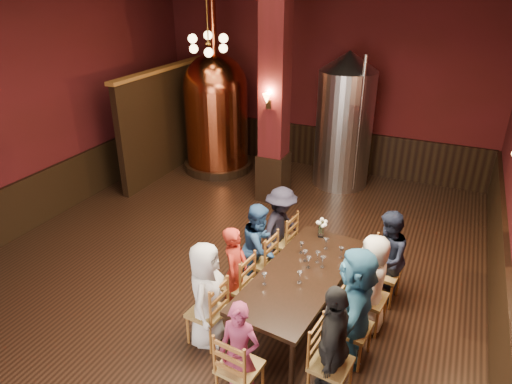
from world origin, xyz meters
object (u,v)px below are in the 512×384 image
at_px(steel_vessel, 344,121).
at_px(rose_vase, 321,225).
at_px(person_1, 235,271).
at_px(copper_kettle, 216,112).
at_px(person_0, 206,295).
at_px(dining_table, 302,277).
at_px(person_2, 260,247).

relative_size(steel_vessel, rose_vase, 9.69).
distance_m(person_1, rose_vase, 1.52).
bearing_deg(steel_vessel, copper_kettle, -172.93).
bearing_deg(person_1, person_0, 165.84).
bearing_deg(dining_table, copper_kettle, 136.64).
relative_size(person_0, copper_kettle, 0.37).
bearing_deg(rose_vase, steel_vessel, 99.96).
bearing_deg(person_0, steel_vessel, -16.81).
bearing_deg(person_2, copper_kettle, 32.73).
height_order(person_1, person_2, person_2).
distance_m(person_0, copper_kettle, 5.96).
height_order(dining_table, rose_vase, rose_vase).
distance_m(dining_table, person_0, 1.31).
bearing_deg(copper_kettle, rose_vase, -42.61).
xyz_separation_m(dining_table, steel_vessel, (-0.70, 4.72, 0.79)).
distance_m(copper_kettle, steel_vessel, 3.00).
distance_m(dining_table, person_2, 0.91).
xyz_separation_m(person_2, rose_vase, (0.76, 0.59, 0.25)).
xyz_separation_m(person_1, copper_kettle, (-2.80, 4.58, 0.76)).
height_order(person_1, rose_vase, person_1).
bearing_deg(dining_table, person_0, -130.36).
bearing_deg(steel_vessel, person_0, -92.57).
bearing_deg(person_2, person_1, 170.15).
height_order(dining_table, copper_kettle, copper_kettle).
relative_size(dining_table, person_1, 1.85).
xyz_separation_m(person_0, person_2, (0.15, 1.32, -0.02)).
height_order(person_1, steel_vessel, steel_vessel).
distance_m(person_0, steel_vessel, 5.67).
bearing_deg(rose_vase, copper_kettle, 137.39).
bearing_deg(rose_vase, person_0, -115.35).
relative_size(person_2, copper_kettle, 0.36).
bearing_deg(person_0, rose_vase, -39.59).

